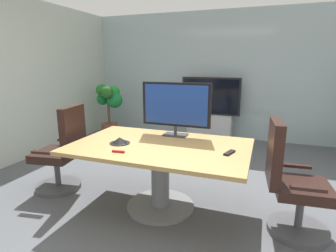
{
  "coord_description": "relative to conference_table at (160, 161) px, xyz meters",
  "views": [
    {
      "loc": [
        1.13,
        -2.63,
        1.6
      ],
      "look_at": [
        0.1,
        0.19,
        0.89
      ],
      "focal_mm": 28.72,
      "sensor_mm": 36.0,
      "label": 1
    }
  ],
  "objects": [
    {
      "name": "tv_monitor",
      "position": [
        0.04,
        0.42,
        0.55
      ],
      "size": [
        0.84,
        0.18,
        0.64
      ],
      "color": "#333338",
      "rests_on": "conference_table"
    },
    {
      "name": "office_chair_left",
      "position": [
        -1.32,
        -0.01,
        -0.09
      ],
      "size": [
        0.63,
        0.61,
        1.09
      ],
      "rotation": [
        0.0,
        0.0,
        -1.42
      ],
      "color": "#4C4C51",
      "rests_on": "ground"
    },
    {
      "name": "conference_table",
      "position": [
        0.0,
        0.0,
        0.0
      ],
      "size": [
        1.89,
        1.18,
        0.74
      ],
      "color": "#B2894C",
      "rests_on": "ground"
    },
    {
      "name": "whiteboard_marker",
      "position": [
        -0.29,
        -0.38,
        0.2
      ],
      "size": [
        0.13,
        0.03,
        0.02
      ],
      "primitive_type": "cube",
      "rotation": [
        0.0,
        0.0,
        0.12
      ],
      "color": "red",
      "rests_on": "conference_table"
    },
    {
      "name": "conference_phone",
      "position": [
        -0.43,
        -0.11,
        0.22
      ],
      "size": [
        0.22,
        0.22,
        0.07
      ],
      "color": "black",
      "rests_on": "conference_table"
    },
    {
      "name": "wall_back_glass_partition",
      "position": [
        -0.1,
        3.25,
        0.77
      ],
      "size": [
        5.35,
        0.1,
        2.64
      ],
      "primitive_type": "cube",
      "color": "#9EB2B7",
      "rests_on": "ground"
    },
    {
      "name": "potted_plant",
      "position": [
        -2.13,
        2.39,
        0.16
      ],
      "size": [
        0.61,
        0.64,
        1.15
      ],
      "color": "brown",
      "rests_on": "ground"
    },
    {
      "name": "ground_plane",
      "position": [
        -0.1,
        0.06,
        -0.55
      ],
      "size": [
        7.37,
        7.37,
        0.0
      ],
      "primitive_type": "plane",
      "color": "#515459"
    },
    {
      "name": "wall_display_unit",
      "position": [
        -0.03,
        2.89,
        -0.11
      ],
      "size": [
        1.2,
        0.36,
        1.31
      ],
      "color": "#B7BABC",
      "rests_on": "ground"
    },
    {
      "name": "office_chair_right",
      "position": [
        1.32,
        0.01,
        -0.09
      ],
      "size": [
        0.61,
        0.59,
        1.09
      ],
      "rotation": [
        0.0,
        0.0,
        1.66
      ],
      "color": "#4C4C51",
      "rests_on": "ground"
    },
    {
      "name": "remote_control",
      "position": [
        0.74,
        -0.04,
        0.2
      ],
      "size": [
        0.1,
        0.18,
        0.02
      ],
      "primitive_type": "cube",
      "rotation": [
        0.0,
        0.0,
        -0.32
      ],
      "color": "black",
      "rests_on": "conference_table"
    }
  ]
}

